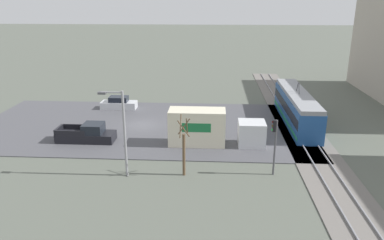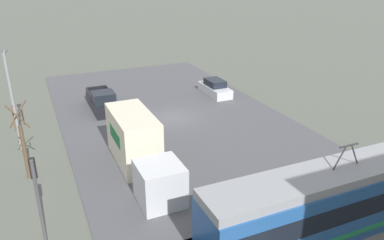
% 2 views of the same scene
% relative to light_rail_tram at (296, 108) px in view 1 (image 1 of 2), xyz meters
% --- Properties ---
extents(ground_plane, '(320.00, 320.00, 0.00)m').
position_rel_light_rail_tram_xyz_m(ground_plane, '(2.09, -17.22, -1.77)').
color(ground_plane, '#565B51').
extents(road_surface, '(18.53, 36.59, 0.08)m').
position_rel_light_rail_tram_xyz_m(road_surface, '(2.09, -17.22, -1.73)').
color(road_surface, '#4C4C51').
rests_on(road_surface, ground).
extents(rail_bed, '(60.83, 4.40, 0.22)m').
position_rel_light_rail_tram_xyz_m(rail_bed, '(2.09, 0.00, -1.72)').
color(rail_bed, slate).
rests_on(rail_bed, ground).
extents(light_rail_tram, '(14.70, 2.61, 4.61)m').
position_rel_light_rail_tram_xyz_m(light_rail_tram, '(0.00, 0.00, 0.00)').
color(light_rail_tram, '#235193').
rests_on(light_rail_tram, ground).
extents(box_truck, '(2.42, 9.21, 3.45)m').
position_rel_light_rail_tram_xyz_m(box_truck, '(7.33, -9.64, -0.10)').
color(box_truck, silver).
rests_on(box_truck, ground).
extents(pickup_truck, '(2.09, 5.66, 1.83)m').
position_rel_light_rail_tram_xyz_m(pickup_truck, '(7.23, -21.80, -1.00)').
color(pickup_truck, black).
rests_on(pickup_truck, ground).
extents(sedan_car_0, '(1.80, 4.47, 1.57)m').
position_rel_light_rail_tram_xyz_m(sedan_car_0, '(-4.21, -21.47, -1.04)').
color(sedan_car_0, silver).
rests_on(sedan_car_0, ground).
extents(traffic_light_pole, '(0.28, 0.47, 4.65)m').
position_rel_light_rail_tram_xyz_m(traffic_light_pole, '(13.44, -4.51, 1.28)').
color(traffic_light_pole, '#47474C').
rests_on(traffic_light_pole, ground).
extents(street_tree, '(1.18, 0.98, 5.00)m').
position_rel_light_rail_tram_xyz_m(street_tree, '(13.96, -11.63, 0.51)').
color(street_tree, brown).
rests_on(street_tree, ground).
extents(street_lamp_near_crossing, '(0.36, 1.95, 7.01)m').
position_rel_light_rail_tram_xyz_m(street_lamp_near_crossing, '(14.32, -16.45, 2.34)').
color(street_lamp_near_crossing, gray).
rests_on(street_lamp_near_crossing, ground).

